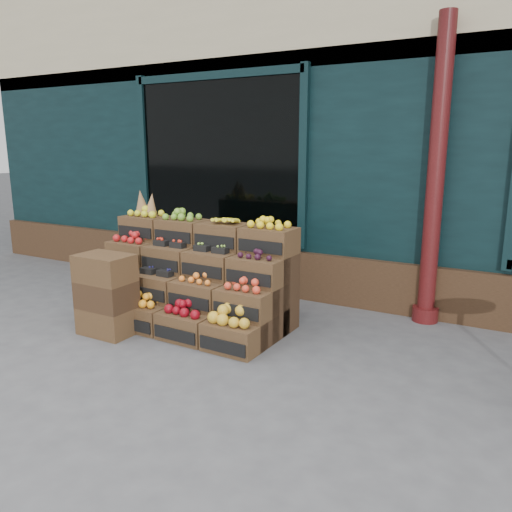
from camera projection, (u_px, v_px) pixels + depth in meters
The scene contains 5 objects.
ground at pixel (237, 368), 4.37m from camera, with size 60.00×60.00×0.00m, color #4D4D50.
shop_facade at pixel (397, 115), 8.21m from camera, with size 12.00×6.24×4.80m.
crate_display at pixel (191, 283), 5.47m from camera, with size 2.26×1.14×1.40m.
spare_crates at pixel (106, 295), 5.10m from camera, with size 0.56×0.39×0.83m.
shopkeeper at pixel (262, 220), 6.98m from camera, with size 0.65×0.43×1.78m, color #195A1D.
Camera 1 is at (2.11, -3.46, 1.92)m, focal length 35.00 mm.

